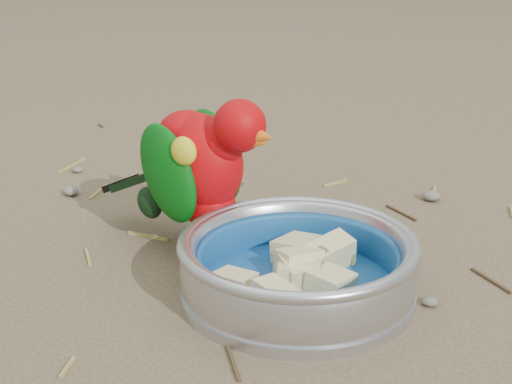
% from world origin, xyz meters
% --- Properties ---
extents(ground, '(60.00, 60.00, 0.00)m').
position_xyz_m(ground, '(0.00, 0.00, 0.00)').
color(ground, brown).
extents(food_bowl, '(0.22, 0.22, 0.02)m').
position_xyz_m(food_bowl, '(0.09, -0.05, 0.01)').
color(food_bowl, '#B2B2BA').
rests_on(food_bowl, ground).
extents(bowl_wall, '(0.22, 0.22, 0.04)m').
position_xyz_m(bowl_wall, '(0.09, -0.05, 0.04)').
color(bowl_wall, '#B2B2BA').
rests_on(bowl_wall, food_bowl).
extents(fruit_wedges, '(0.13, 0.13, 0.03)m').
position_xyz_m(fruit_wedges, '(0.09, -0.05, 0.03)').
color(fruit_wedges, beige).
rests_on(fruit_wedges, food_bowl).
extents(lory_parrot, '(0.22, 0.14, 0.17)m').
position_xyz_m(lory_parrot, '(-0.05, 0.01, 0.08)').
color(lory_parrot, '#B10408').
rests_on(lory_parrot, ground).
extents(ground_debris, '(0.90, 0.80, 0.01)m').
position_xyz_m(ground_debris, '(-0.00, 0.08, 0.00)').
color(ground_debris, '#9C8C43').
rests_on(ground_debris, ground).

